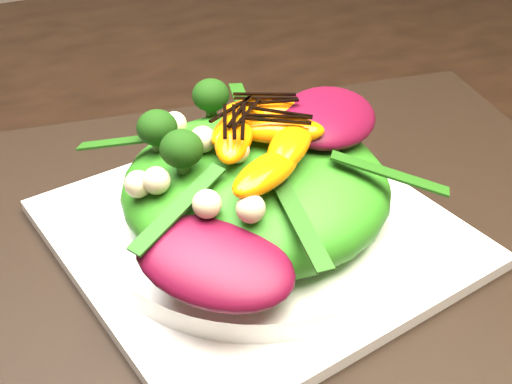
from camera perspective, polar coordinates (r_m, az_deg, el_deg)
name	(u,v)px	position (r m, az deg, el deg)	size (l,w,h in m)	color
dining_table	(157,173)	(0.62, -8.29, 1.55)	(1.60, 0.90, 0.75)	black
placemat	(256,240)	(0.51, 0.00, -4.05)	(0.56, 0.43, 0.00)	black
plate_base	(256,233)	(0.50, 0.00, -3.41)	(0.26, 0.26, 0.01)	white
salad_bowl	(256,218)	(0.49, 0.00, -2.21)	(0.22, 0.22, 0.02)	white
lettuce_mound	(256,186)	(0.48, 0.00, 0.48)	(0.19, 0.19, 0.06)	#317D17
radicchio_leaf	(329,117)	(0.49, 6.09, 6.25)	(0.10, 0.06, 0.02)	#4A081A
orange_segment	(229,121)	(0.48, -2.24, 5.95)	(0.06, 0.03, 0.02)	#F96604
broccoli_floret	(146,134)	(0.47, -9.17, 4.82)	(0.04, 0.04, 0.04)	black
macadamia_nut	(313,170)	(0.43, 4.81, 1.87)	(0.02, 0.02, 0.02)	beige
balsamic_drizzle	(229,109)	(0.47, -2.27, 6.89)	(0.05, 0.00, 0.00)	black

